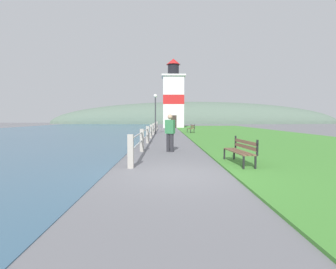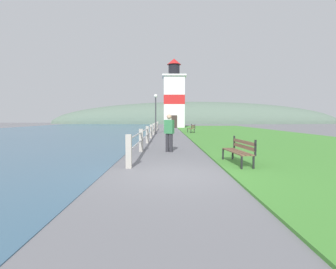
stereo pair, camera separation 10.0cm
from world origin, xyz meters
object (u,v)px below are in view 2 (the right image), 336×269
park_bench_near (239,150)px  lamp_post (156,106)px  person_strolling (169,132)px  park_bench_midway (192,128)px  lighthouse (174,98)px

park_bench_near → lamp_post: bearing=-83.7°
person_strolling → lamp_post: 14.10m
person_strolling → lamp_post: lamp_post is taller
park_bench_midway → lighthouse: size_ratio=0.15×
person_strolling → lighthouse: bearing=24.1°
park_bench_near → person_strolling: (-2.32, 3.56, 0.42)m
lamp_post → person_strolling: bearing=-85.2°
lighthouse → lamp_post: 16.73m
lighthouse → person_strolling: bearing=-92.2°
park_bench_midway → lighthouse: lighthouse is taller
lamp_post → park_bench_midway: bearing=18.5°
park_bench_near → lamp_post: size_ratio=0.49×
lighthouse → person_strolling: 30.63m
park_bench_midway → person_strolling: (-2.56, -15.19, 0.42)m
lighthouse → park_bench_midway: bearing=-84.7°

